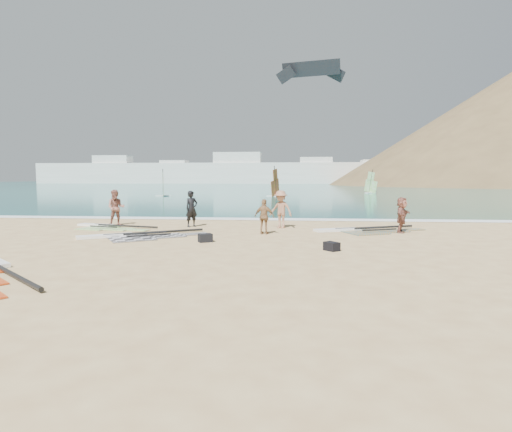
# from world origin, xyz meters

# --- Properties ---
(ground) EXTENTS (300.00, 300.00, 0.00)m
(ground) POSITION_xyz_m (0.00, 0.00, 0.00)
(ground) COLOR tan
(ground) RESTS_ON ground
(sea) EXTENTS (300.00, 240.00, 0.06)m
(sea) POSITION_xyz_m (0.00, 132.00, 0.00)
(sea) COLOR #0C5356
(sea) RESTS_ON ground
(surf_line) EXTENTS (300.00, 1.20, 0.04)m
(surf_line) POSITION_xyz_m (0.00, 12.30, 0.00)
(surf_line) COLOR white
(surf_line) RESTS_ON ground
(far_town) EXTENTS (160.00, 8.00, 12.00)m
(far_town) POSITION_xyz_m (-15.72, 150.00, 4.49)
(far_town) COLOR white
(far_town) RESTS_ON ground
(rig_grey) EXTENTS (5.68, 4.22, 0.20)m
(rig_grey) POSITION_xyz_m (-4.57, 3.85, 0.05)
(rig_grey) COLOR #252527
(rig_grey) RESTS_ON ground
(rig_green) EXTENTS (4.91, 2.54, 0.19)m
(rig_green) POSITION_xyz_m (-7.44, 7.12, 0.05)
(rig_green) COLOR #6CC822
(rig_green) RESTS_ON ground
(rig_orange) EXTENTS (5.77, 3.67, 0.20)m
(rig_orange) POSITION_xyz_m (6.06, 6.94, 0.05)
(rig_orange) COLOR orange
(rig_orange) RESTS_ON ground
(gear_bag_near) EXTENTS (0.68, 0.62, 0.35)m
(gear_bag_near) POSITION_xyz_m (-1.05, 2.72, 0.18)
(gear_bag_near) COLOR black
(gear_bag_near) RESTS_ON ground
(gear_bag_far) EXTENTS (0.64, 0.66, 0.33)m
(gear_bag_far) POSITION_xyz_m (4.07, 1.08, 0.16)
(gear_bag_far) COLOR black
(gear_bag_far) RESTS_ON ground
(person_wetsuit) EXTENTS (0.85, 0.84, 1.98)m
(person_wetsuit) POSITION_xyz_m (-2.94, 8.02, 0.99)
(person_wetsuit) COLOR black
(person_wetsuit) RESTS_ON ground
(beachgoer_left) EXTENTS (1.13, 0.97, 2.01)m
(beachgoer_left) POSITION_xyz_m (-7.36, 8.32, 1.00)
(beachgoer_left) COLOR #985E4F
(beachgoer_left) RESTS_ON ground
(beachgoer_mid) EXTENTS (1.49, 1.22, 2.01)m
(beachgoer_mid) POSITION_xyz_m (1.93, 7.93, 1.01)
(beachgoer_mid) COLOR #A26D51
(beachgoer_mid) RESTS_ON ground
(beachgoer_back) EXTENTS (1.05, 0.63, 1.68)m
(beachgoer_back) POSITION_xyz_m (1.24, 5.42, 0.84)
(beachgoer_back) COLOR #986F46
(beachgoer_back) RESTS_ON ground
(beachgoer_right) EXTENTS (1.14, 1.69, 1.75)m
(beachgoer_right) POSITION_xyz_m (7.89, 6.60, 0.87)
(beachgoer_right) COLOR #955747
(beachgoer_right) RESTS_ON ground
(windsurfer_left) EXTENTS (2.18, 2.45, 3.82)m
(windsurfer_left) POSITION_xyz_m (-15.63, 42.88, 1.16)
(windsurfer_left) COLOR white
(windsurfer_left) RESTS_ON ground
(windsurfer_centre) EXTENTS (2.41, 2.68, 4.25)m
(windsurfer_centre) POSITION_xyz_m (-0.16, 43.74, 1.25)
(windsurfer_centre) COLOR white
(windsurfer_centre) RESTS_ON ground
(windsurfer_right) EXTENTS (2.03, 2.00, 3.95)m
(windsurfer_right) POSITION_xyz_m (14.91, 57.05, 1.19)
(windsurfer_right) COLOR white
(windsurfer_right) RESTS_ON ground
(kitesurf_kite) EXTENTS (8.65, 2.71, 2.73)m
(kitesurf_kite) POSITION_xyz_m (4.44, 41.47, 16.22)
(kitesurf_kite) COLOR black
(kitesurf_kite) RESTS_ON ground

